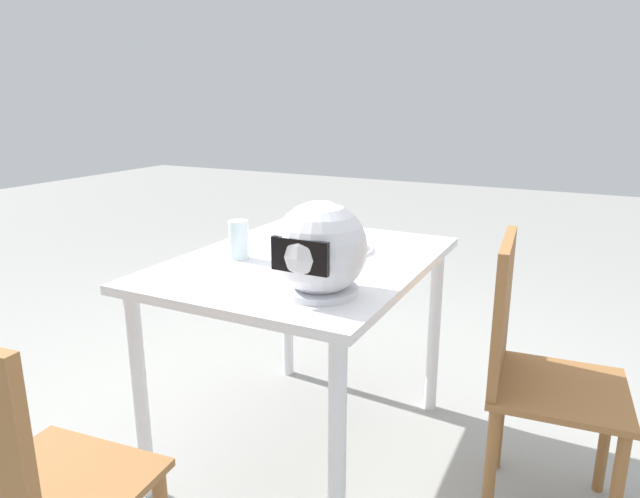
{
  "coord_description": "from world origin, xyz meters",
  "views": [
    {
      "loc": [
        -0.91,
        1.68,
        1.31
      ],
      "look_at": [
        -0.02,
        -0.07,
        0.78
      ],
      "focal_mm": 31.52,
      "sensor_mm": 36.0,
      "label": 1
    }
  ],
  "objects_px": {
    "motorcycle_helmet": "(320,250)",
    "chair_side": "(530,364)",
    "dining_table": "(305,284)",
    "pizza": "(335,244)",
    "chair_far": "(11,494)",
    "drinking_glass": "(239,240)"
  },
  "relations": [
    {
      "from": "chair_far",
      "to": "pizza",
      "type": "bearing_deg",
      "value": -98.06
    },
    {
      "from": "dining_table",
      "to": "pizza",
      "type": "bearing_deg",
      "value": -110.05
    },
    {
      "from": "drinking_glass",
      "to": "chair_side",
      "type": "distance_m",
      "value": 1.04
    },
    {
      "from": "pizza",
      "to": "chair_far",
      "type": "relative_size",
      "value": 0.25
    },
    {
      "from": "dining_table",
      "to": "drinking_glass",
      "type": "xyz_separation_m",
      "value": [
        0.21,
        0.11,
        0.16
      ]
    },
    {
      "from": "motorcycle_helmet",
      "to": "chair_side",
      "type": "xyz_separation_m",
      "value": [
        -0.56,
        -0.34,
        -0.38
      ]
    },
    {
      "from": "drinking_glass",
      "to": "chair_side",
      "type": "height_order",
      "value": "chair_side"
    },
    {
      "from": "dining_table",
      "to": "chair_side",
      "type": "relative_size",
      "value": 1.2
    },
    {
      "from": "motorcycle_helmet",
      "to": "chair_side",
      "type": "height_order",
      "value": "motorcycle_helmet"
    },
    {
      "from": "pizza",
      "to": "dining_table",
      "type": "bearing_deg",
      "value": 69.95
    },
    {
      "from": "dining_table",
      "to": "motorcycle_helmet",
      "type": "distance_m",
      "value": 0.44
    },
    {
      "from": "motorcycle_helmet",
      "to": "chair_far",
      "type": "relative_size",
      "value": 0.3
    },
    {
      "from": "drinking_glass",
      "to": "chair_far",
      "type": "xyz_separation_m",
      "value": [
        -0.08,
        0.98,
        -0.32
      ]
    },
    {
      "from": "dining_table",
      "to": "chair_side",
      "type": "bearing_deg",
      "value": -177.49
    },
    {
      "from": "motorcycle_helmet",
      "to": "chair_far",
      "type": "xyz_separation_m",
      "value": [
        0.33,
        0.78,
        -0.38
      ]
    },
    {
      "from": "dining_table",
      "to": "pizza",
      "type": "relative_size",
      "value": 4.72
    },
    {
      "from": "pizza",
      "to": "chair_side",
      "type": "distance_m",
      "value": 0.78
    },
    {
      "from": "drinking_glass",
      "to": "chair_far",
      "type": "relative_size",
      "value": 0.15
    },
    {
      "from": "motorcycle_helmet",
      "to": "chair_far",
      "type": "bearing_deg",
      "value": 66.67
    },
    {
      "from": "drinking_glass",
      "to": "chair_side",
      "type": "bearing_deg",
      "value": -171.93
    },
    {
      "from": "motorcycle_helmet",
      "to": "chair_side",
      "type": "distance_m",
      "value": 0.76
    },
    {
      "from": "pizza",
      "to": "chair_side",
      "type": "height_order",
      "value": "chair_side"
    }
  ]
}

